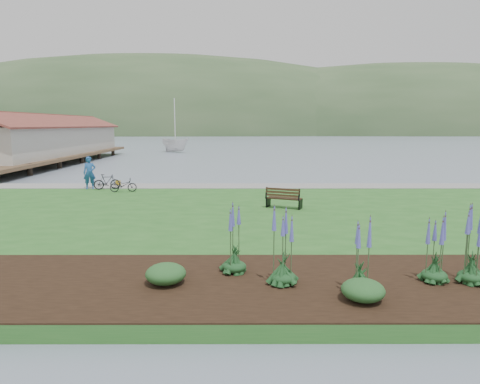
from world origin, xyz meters
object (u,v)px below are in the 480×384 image
Objects in this scene: bicycle_a at (123,185)px; person at (89,170)px; park_bench at (284,198)px; sailboat at (176,152)px.

person is at bearing 53.67° from bicycle_a.
park_bench is at bearing -44.05° from person.
person is at bearing -133.55° from sailboat.
bicycle_a is at bearing 173.35° from park_bench.
park_bench is 0.76× the size of person.
person is 0.09× the size of sailboat.
park_bench is at bearing -120.60° from sailboat.
bicycle_a is 0.06× the size of sailboat.
park_bench reaches higher than bicycle_a.
park_bench is 1.15× the size of bicycle_a.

